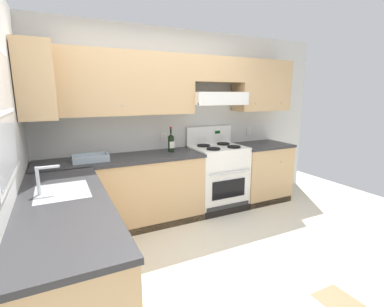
# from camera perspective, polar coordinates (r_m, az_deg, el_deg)

# --- Properties ---
(ground_plane) EXTENTS (7.04, 7.04, 0.00)m
(ground_plane) POSITION_cam_1_polar(r_m,az_deg,el_deg) (2.97, 3.72, -22.16)
(ground_plane) COLOR beige
(floor_accent_tile) EXTENTS (0.30, 0.30, 0.01)m
(floor_accent_tile) POSITION_cam_1_polar(r_m,az_deg,el_deg) (2.87, 27.63, -25.06)
(floor_accent_tile) COLOR olive
(floor_accent_tile) RESTS_ON ground_plane
(wall_back) EXTENTS (4.68, 0.57, 2.55)m
(wall_back) POSITION_cam_1_polar(r_m,az_deg,el_deg) (4.01, -2.01, 9.27)
(wall_back) COLOR silver
(wall_back) RESTS_ON ground_plane
(wall_left) EXTENTS (0.47, 4.00, 2.55)m
(wall_left) POSITION_cam_1_polar(r_m,az_deg,el_deg) (2.40, -34.24, 2.11)
(wall_left) COLOR silver
(wall_left) RESTS_ON ground_plane
(counter_back_run) EXTENTS (3.60, 0.65, 0.91)m
(counter_back_run) POSITION_cam_1_polar(r_m,az_deg,el_deg) (3.82, -4.24, -6.61)
(counter_back_run) COLOR tan
(counter_back_run) RESTS_ON ground_plane
(counter_left_run) EXTENTS (0.63, 1.91, 1.13)m
(counter_left_run) POSITION_cam_1_polar(r_m,az_deg,el_deg) (2.44, -23.84, -18.78)
(counter_left_run) COLOR tan
(counter_left_run) RESTS_ON ground_plane
(stove) EXTENTS (0.76, 0.62, 1.20)m
(stove) POSITION_cam_1_polar(r_m,az_deg,el_deg) (4.15, 5.31, -4.75)
(stove) COLOR white
(stove) RESTS_ON ground_plane
(wine_bottle) EXTENTS (0.08, 0.08, 0.34)m
(wine_bottle) POSITION_cam_1_polar(r_m,az_deg,el_deg) (3.76, -4.34, 2.32)
(wine_bottle) COLOR black
(wine_bottle) RESTS_ON counter_back_run
(bowl) EXTENTS (0.40, 0.24, 0.08)m
(bowl) POSITION_cam_1_polar(r_m,az_deg,el_deg) (3.43, -20.10, -1.06)
(bowl) COLOR #9EADB7
(bowl) RESTS_ON counter_back_run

